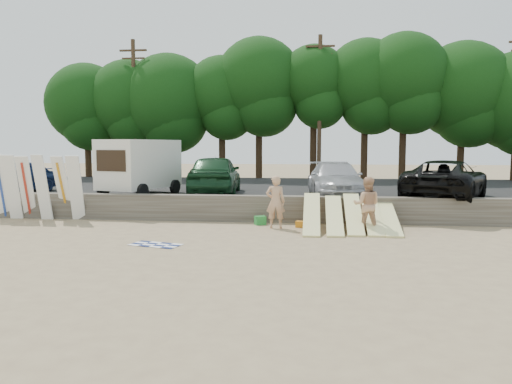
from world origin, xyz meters
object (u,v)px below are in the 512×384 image
at_px(cooler, 260,220).
at_px(car_1, 215,174).
at_px(beachgoer_b, 367,205).
at_px(car_3, 446,180).
at_px(car_2, 335,180).
at_px(beachgoer_a, 276,202).
at_px(car_0, 14,177).
at_px(box_trailer, 140,164).

bearing_deg(cooler, car_1, 96.49).
bearing_deg(beachgoer_b, car_3, -122.89).
distance_m(car_2, beachgoer_a, 4.62).
xyz_separation_m(car_0, beachgoer_b, (15.40, -4.54, -0.53)).
height_order(box_trailer, car_1, box_trailer).
xyz_separation_m(car_3, beachgoer_b, (-3.62, -4.35, -0.57)).
bearing_deg(cooler, car_2, 24.79).
xyz_separation_m(box_trailer, beachgoer_b, (9.40, -4.44, -1.14)).
bearing_deg(beachgoer_b, beachgoer_a, -2.60).
bearing_deg(car_3, beachgoer_b, 74.37).
bearing_deg(car_3, box_trailer, 23.75).
bearing_deg(beachgoer_a, box_trailer, -34.09).
height_order(box_trailer, beachgoer_b, box_trailer).
relative_size(car_0, cooler, 11.77).
distance_m(car_0, car_1, 9.23).
relative_size(car_2, beachgoer_b, 2.76).
bearing_deg(car_1, car_2, 166.17).
bearing_deg(car_3, beachgoer_a, 53.86).
distance_m(car_1, cooler, 5.05).
bearing_deg(car_0, car_1, 15.63).
bearing_deg(beachgoer_b, car_1, -33.83).
relative_size(box_trailer, car_3, 0.73).
distance_m(car_0, cooler, 12.23).
xyz_separation_m(car_2, cooler, (-2.86, -3.33, -1.29)).
distance_m(box_trailer, beachgoer_b, 10.46).
relative_size(car_1, beachgoer_a, 2.81).
bearing_deg(beachgoer_b, car_0, -9.53).
bearing_deg(beachgoer_a, car_0, -20.34).
height_order(car_3, beachgoer_b, car_3).
distance_m(car_3, cooler, 8.09).
distance_m(car_1, beachgoer_b, 8.22).
bearing_deg(beachgoer_a, cooler, -50.10).
distance_m(box_trailer, beachgoer_a, 7.52).
bearing_deg(car_1, car_3, 169.06).
distance_m(beachgoer_a, beachgoer_b, 3.14).
bearing_deg(box_trailer, beachgoer_b, -8.95).
height_order(car_0, car_3, car_3).
xyz_separation_m(beachgoer_a, beachgoer_b, (3.09, -0.52, 0.00)).
relative_size(box_trailer, car_0, 0.94).
distance_m(box_trailer, car_0, 6.03).
distance_m(box_trailer, car_3, 13.04).
bearing_deg(car_3, car_2, 21.85).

